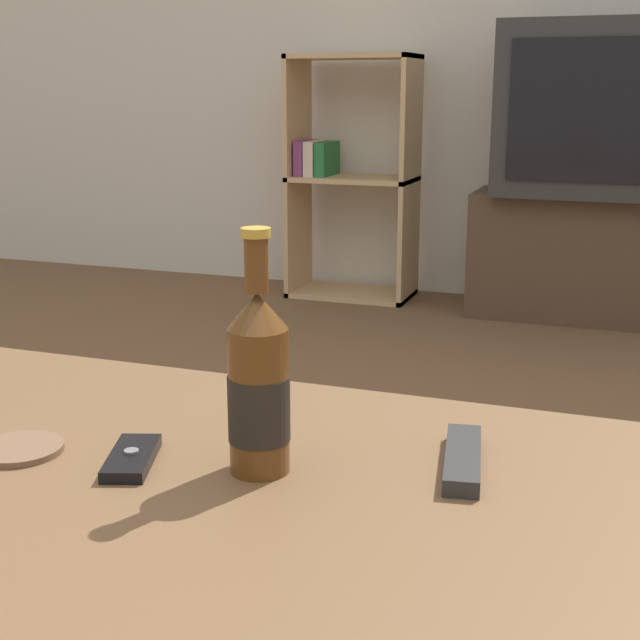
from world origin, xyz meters
The scene contains 8 objects.
coffee_table centered at (0.00, 0.00, 0.40)m, with size 1.22×0.68×0.46m.
tv_stand centered at (0.28, 2.76, 0.24)m, with size 0.86×0.37×0.49m.
television centered at (0.28, 2.76, 0.81)m, with size 0.69×0.52×0.64m.
bookshelf centered at (-0.72, 2.81, 0.52)m, with size 0.52×0.30×1.02m.
beer_bottle centered at (0.09, 0.03, 0.57)m, with size 0.07×0.07×0.28m.
cell_phone centered at (-0.06, 0.00, 0.47)m, with size 0.08×0.13×0.02m.
remote_control centered at (0.31, 0.12, 0.47)m, with size 0.07×0.17×0.02m.
coaster centered at (-0.20, -0.02, 0.47)m, with size 0.10×0.10×0.01m.
Camera 1 is at (0.47, -0.83, 0.89)m, focal length 50.00 mm.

